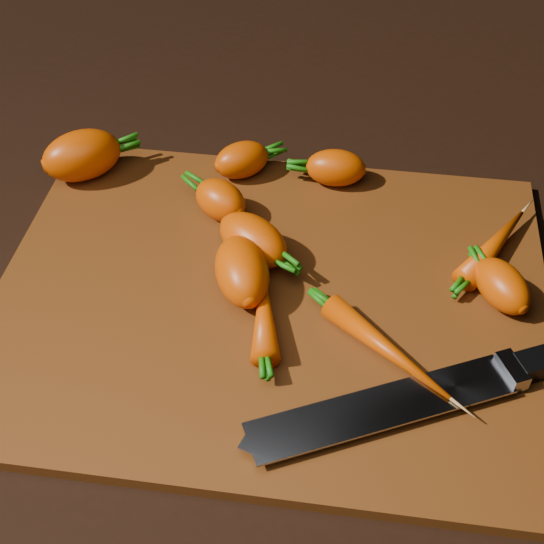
# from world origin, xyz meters

# --- Properties ---
(ground) EXTENTS (2.00, 2.00, 0.01)m
(ground) POSITION_xyz_m (0.00, 0.00, -0.01)
(ground) COLOR black
(cutting_board) EXTENTS (0.50, 0.40, 0.01)m
(cutting_board) POSITION_xyz_m (0.00, 0.00, 0.01)
(cutting_board) COLOR #57290B
(cutting_board) RESTS_ON ground
(carrot_0) EXTENTS (0.10, 0.09, 0.05)m
(carrot_0) POSITION_xyz_m (-0.22, 0.14, 0.04)
(carrot_0) COLOR #DC4803
(carrot_0) RESTS_ON cutting_board
(carrot_1) EXTENTS (0.07, 0.07, 0.04)m
(carrot_1) POSITION_xyz_m (-0.06, 0.10, 0.03)
(carrot_1) COLOR #DC4803
(carrot_1) RESTS_ON cutting_board
(carrot_2) EXTENTS (0.09, 0.08, 0.04)m
(carrot_2) POSITION_xyz_m (-0.02, 0.05, 0.03)
(carrot_2) COLOR #DC4803
(carrot_2) RESTS_ON cutting_board
(carrot_3) EXTENTS (0.07, 0.09, 0.05)m
(carrot_3) POSITION_xyz_m (-0.03, 0.00, 0.04)
(carrot_3) COLOR #DC4803
(carrot_3) RESTS_ON cutting_board
(carrot_4) EXTENTS (0.06, 0.04, 0.04)m
(carrot_4) POSITION_xyz_m (0.04, 0.17, 0.03)
(carrot_4) COLOR #DC4803
(carrot_4) RESTS_ON cutting_board
(carrot_5) EXTENTS (0.07, 0.07, 0.04)m
(carrot_5) POSITION_xyz_m (-0.05, 0.17, 0.03)
(carrot_5) COLOR #DC4803
(carrot_5) RESTS_ON cutting_board
(carrot_6) EXTENTS (0.07, 0.07, 0.04)m
(carrot_6) POSITION_xyz_m (0.20, 0.02, 0.03)
(carrot_6) COLOR #DC4803
(carrot_6) RESTS_ON cutting_board
(carrot_7) EXTENTS (0.08, 0.12, 0.02)m
(carrot_7) POSITION_xyz_m (0.20, 0.08, 0.02)
(carrot_7) COLOR #DC4803
(carrot_7) RESTS_ON cutting_board
(carrot_8) EXTENTS (0.12, 0.10, 0.02)m
(carrot_8) POSITION_xyz_m (0.11, -0.06, 0.02)
(carrot_8) COLOR #DC4803
(carrot_8) RESTS_ON cutting_board
(carrot_9) EXTENTS (0.04, 0.10, 0.03)m
(carrot_9) POSITION_xyz_m (-0.00, -0.04, 0.02)
(carrot_9) COLOR #DC4803
(carrot_9) RESTS_ON cutting_board
(knife) EXTENTS (0.33, 0.18, 0.02)m
(knife) POSITION_xyz_m (0.12, -0.11, 0.02)
(knife) COLOR gray
(knife) RESTS_ON cutting_board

